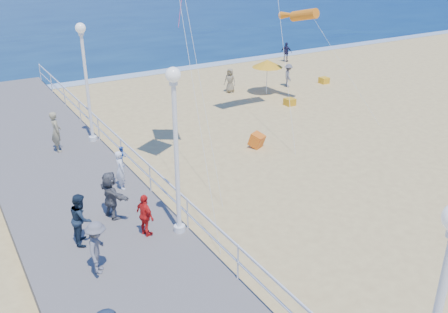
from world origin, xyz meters
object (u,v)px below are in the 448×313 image
beach_chair_left (290,102)px  beach_chair_right (324,80)px  lamp_post_far (85,71)px  beach_walker_c (230,81)px  beach_walker_b (286,52)px  spectator_5 (111,195)px  beach_umbrella (267,64)px  woman_holding_toddler (121,170)px  toddler_held (122,156)px  box_kite (257,142)px  spectator_2 (97,247)px  lamp_post_mid (176,136)px  spectator_3 (145,215)px  spectator_7 (81,218)px  beach_walker_a (288,75)px  spectator_6 (56,132)px

beach_chair_left → beach_chair_right: bearing=27.9°
lamp_post_far → beach_walker_c: lamp_post_far is taller
beach_walker_b → beach_chair_left: size_ratio=2.72×
spectator_5 → beach_umbrella: size_ratio=0.77×
woman_holding_toddler → spectator_5: 2.10m
toddler_held → box_kite: bearing=-75.4°
beach_walker_b → beach_umbrella: size_ratio=0.70×
beach_chair_left → spectator_2: bearing=-145.1°
beach_umbrella → beach_walker_b: bearing=44.9°
spectator_2 → beach_chair_right: spectator_2 is taller
beach_chair_left → beach_walker_b: bearing=53.8°
beach_chair_left → toddler_held: bearing=-155.4°
beach_chair_left → beach_chair_right: (4.90, 2.60, 0.00)m
woman_holding_toddler → toddler_held: bearing=-40.8°
lamp_post_mid → spectator_3: size_ratio=3.76×
lamp_post_far → spectator_5: lamp_post_far is taller
lamp_post_far → beach_walker_b: 20.85m
beach_umbrella → spectator_7: bearing=-143.1°
spectator_3 → beach_walker_a: (15.15, 12.40, -0.36)m
beach_chair_right → spectator_5: bearing=-150.9°
beach_walker_c → lamp_post_far: bearing=-102.0°
beach_umbrella → lamp_post_far: bearing=-165.5°
spectator_6 → spectator_7: 7.71m
toddler_held → spectator_2: size_ratio=0.47×
lamp_post_far → woman_holding_toddler: (-0.52, -5.21, -2.51)m
spectator_5 → beach_walker_b: size_ratio=1.10×
spectator_5 → beach_walker_b: 25.85m
woman_holding_toddler → spectator_2: bearing=157.0°
lamp_post_mid → woman_holding_toddler: bearing=97.8°
spectator_6 → box_kite: bearing=-111.7°
spectator_7 → beach_chair_right: spectator_7 is taller
beach_umbrella → beach_chair_right: (4.73, 0.02, -1.71)m
spectator_2 → box_kite: size_ratio=2.63×
spectator_3 → lamp_post_mid: bearing=-121.4°
spectator_6 → beach_chair_left: size_ratio=3.26×
spectator_3 → beach_walker_b: size_ratio=0.94×
toddler_held → beach_walker_b: bearing=-48.0°
lamp_post_far → beach_walker_a: (14.15, 3.73, -2.92)m
spectator_5 → lamp_post_far: bearing=-24.8°
woman_holding_toddler → beach_chair_right: woman_holding_toddler is taller
beach_walker_a → spectator_2: bearing=154.1°
beach_walker_c → beach_walker_b: bearing=85.0°
spectator_2 → beach_walker_c: spectator_2 is taller
spectator_6 → beach_umbrella: bearing=-74.9°
spectator_2 → spectator_3: 2.14m
spectator_7 → woman_holding_toddler: bearing=-20.0°
spectator_3 → beach_chair_right: bearing=-69.1°
beach_walker_c → spectator_7: bearing=-82.0°
beach_walker_b → beach_walker_c: beach_walker_c is taller
spectator_7 → toddler_held: bearing=-20.4°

